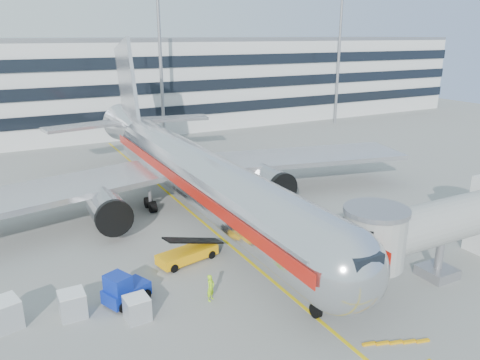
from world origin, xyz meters
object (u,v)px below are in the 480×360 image
main_jet (189,169)px  cargo_container_left (72,304)px  cargo_container_right (4,314)px  ramp_worker (211,288)px  baggage_tug (124,290)px  cargo_container_front (137,308)px  belt_loader (187,253)px

main_jet → cargo_container_left: 18.40m
cargo_container_right → ramp_worker: (11.71, -2.94, 0.00)m
baggage_tug → main_jet: bearing=52.7°
cargo_container_front → belt_loader: bearing=45.6°
baggage_tug → cargo_container_left: baggage_tug is taller
main_jet → ramp_worker: size_ratio=28.67×
belt_loader → cargo_container_left: size_ratio=3.12×
baggage_tug → cargo_container_left: bearing=-179.9°
main_jet → baggage_tug: main_jet is taller
cargo_container_right → cargo_container_left: bearing=-10.1°
cargo_container_right → baggage_tug: bearing=-5.4°
cargo_container_right → cargo_container_front: cargo_container_right is taller
main_jet → ramp_worker: main_jet is taller
main_jet → baggage_tug: bearing=-127.3°
baggage_tug → cargo_container_front: baggage_tug is taller
belt_loader → cargo_container_right: bearing=-167.6°
belt_loader → baggage_tug: (-5.61, -3.37, 0.25)m
main_jet → cargo_container_left: (-12.82, -12.74, -3.44)m
main_jet → belt_loader: (-4.09, -9.36, -3.58)m
cargo_container_right → cargo_container_front: size_ratio=1.38×
cargo_container_left → ramp_worker: size_ratio=0.89×
main_jet → cargo_container_right: (-16.47, -12.09, -3.35)m
baggage_tug → ramp_worker: bearing=-24.9°
main_jet → baggage_tug: size_ratio=15.94×
baggage_tug → cargo_container_front: bearing=-84.4°
cargo_container_right → ramp_worker: bearing=-14.1°
belt_loader → main_jet: bearing=66.4°
cargo_container_left → cargo_container_right: 3.71m
belt_loader → ramp_worker: (-0.67, -5.67, 0.23)m
ramp_worker → cargo_container_front: bearing=144.4°
belt_loader → baggage_tug: 6.55m
baggage_tug → cargo_container_right: baggage_tug is taller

